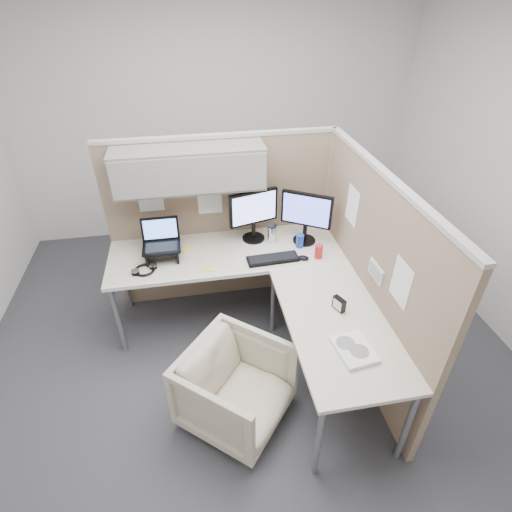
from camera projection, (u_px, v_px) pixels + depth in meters
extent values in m
plane|color=#343439|center=(250.00, 355.00, 3.43)|extent=(4.50, 4.50, 0.00)
cube|color=#8F745D|center=(222.00, 223.00, 3.68)|extent=(2.00, 0.05, 1.60)
cube|color=#A8A399|center=(217.00, 136.00, 3.22)|extent=(2.00, 0.06, 0.03)
cube|color=slate|center=(189.00, 168.00, 3.17)|extent=(1.20, 0.34, 0.34)
cube|color=gray|center=(190.00, 176.00, 3.03)|extent=(1.18, 0.01, 0.30)
plane|color=white|center=(150.00, 195.00, 3.37)|extent=(0.26, 0.00, 0.26)
plane|color=white|center=(210.00, 198.00, 3.49)|extent=(0.26, 0.00, 0.26)
cube|color=#8F745D|center=(368.00, 277.00, 3.02)|extent=(0.05, 2.00, 1.60)
cube|color=#A8A399|center=(388.00, 176.00, 2.56)|extent=(0.06, 2.00, 0.03)
cube|color=#A8A399|center=(326.00, 214.00, 3.83)|extent=(0.06, 0.06, 1.60)
cube|color=silver|center=(377.00, 272.00, 2.80)|extent=(0.02, 0.20, 0.12)
cube|color=gray|center=(375.00, 272.00, 2.80)|extent=(0.00, 0.16, 0.09)
plane|color=white|center=(352.00, 206.00, 3.11)|extent=(0.00, 0.26, 0.26)
plane|color=white|center=(401.00, 282.00, 2.48)|extent=(0.00, 0.26, 0.26)
cube|color=beige|center=(227.00, 253.00, 3.44)|extent=(2.00, 0.68, 0.03)
cube|color=beige|center=(337.00, 323.00, 2.73)|extent=(0.68, 1.30, 0.03)
cube|color=white|center=(232.00, 276.00, 3.17)|extent=(2.00, 0.02, 0.03)
cylinder|color=gray|center=(118.00, 320.00, 3.27)|extent=(0.04, 0.04, 0.70)
cylinder|color=gray|center=(125.00, 277.00, 3.74)|extent=(0.04, 0.04, 0.70)
cylinder|color=gray|center=(318.00, 442.00, 2.41)|extent=(0.04, 0.04, 0.70)
cylinder|color=gray|center=(407.00, 426.00, 2.50)|extent=(0.04, 0.04, 0.70)
cylinder|color=gray|center=(273.00, 301.00, 3.46)|extent=(0.04, 0.04, 0.70)
imported|color=beige|center=(236.00, 385.00, 2.76)|extent=(0.90, 0.90, 0.68)
cylinder|color=black|center=(254.00, 238.00, 3.59)|extent=(0.20, 0.20, 0.02)
cylinder|color=black|center=(254.00, 230.00, 3.54)|extent=(0.04, 0.04, 0.15)
cube|color=black|center=(253.00, 208.00, 3.41)|extent=(0.43, 0.15, 0.30)
cube|color=#93B1FE|center=(254.00, 209.00, 3.40)|extent=(0.39, 0.11, 0.26)
cylinder|color=black|center=(304.00, 240.00, 3.56)|extent=(0.20, 0.20, 0.02)
cylinder|color=black|center=(305.00, 232.00, 3.51)|extent=(0.04, 0.04, 0.15)
cube|color=black|center=(307.00, 210.00, 3.38)|extent=(0.39, 0.26, 0.30)
cube|color=#5769EC|center=(306.00, 211.00, 3.37)|extent=(0.34, 0.21, 0.26)
cube|color=black|center=(162.00, 249.00, 3.27)|extent=(0.27, 0.22, 0.01)
cube|color=black|center=(148.00, 255.00, 3.28)|extent=(0.02, 0.20, 0.11)
cube|color=black|center=(177.00, 252.00, 3.32)|extent=(0.02, 0.20, 0.11)
cube|color=black|center=(162.00, 247.00, 3.27)|extent=(0.31, 0.22, 0.02)
cube|color=black|center=(160.00, 228.00, 3.31)|extent=(0.31, 0.05, 0.20)
cube|color=#598CF2|center=(160.00, 229.00, 3.30)|extent=(0.27, 0.04, 0.16)
cube|color=black|center=(273.00, 259.00, 3.31)|extent=(0.43, 0.16, 0.02)
ellipsoid|color=black|center=(303.00, 258.00, 3.32)|extent=(0.11, 0.09, 0.03)
cylinder|color=silver|center=(272.00, 234.00, 3.51)|extent=(0.07, 0.07, 0.16)
cylinder|color=black|center=(272.00, 226.00, 3.46)|extent=(0.08, 0.08, 0.01)
cylinder|color=#B21E1E|center=(319.00, 251.00, 3.32)|extent=(0.07, 0.07, 0.12)
cylinder|color=#1E3FA5|center=(300.00, 241.00, 3.45)|extent=(0.07, 0.07, 0.12)
cube|color=yellow|center=(209.00, 269.00, 3.21)|extent=(0.08, 0.08, 0.01)
cube|color=yellow|center=(185.00, 249.00, 3.44)|extent=(0.10, 0.10, 0.01)
torus|color=black|center=(145.00, 270.00, 3.19)|extent=(0.22, 0.22, 0.02)
cylinder|color=black|center=(135.00, 272.00, 3.15)|extent=(0.06, 0.06, 0.03)
cylinder|color=black|center=(153.00, 266.00, 3.22)|extent=(0.06, 0.06, 0.03)
cube|color=white|center=(354.00, 350.00, 2.50)|extent=(0.25, 0.30, 0.03)
cylinder|color=silver|center=(359.00, 351.00, 2.47)|extent=(0.12, 0.12, 0.00)
cylinder|color=silver|center=(345.00, 343.00, 2.52)|extent=(0.12, 0.12, 0.00)
cube|color=black|center=(339.00, 304.00, 2.80)|extent=(0.08, 0.11, 0.10)
cube|color=white|center=(337.00, 305.00, 2.79)|extent=(0.04, 0.07, 0.08)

